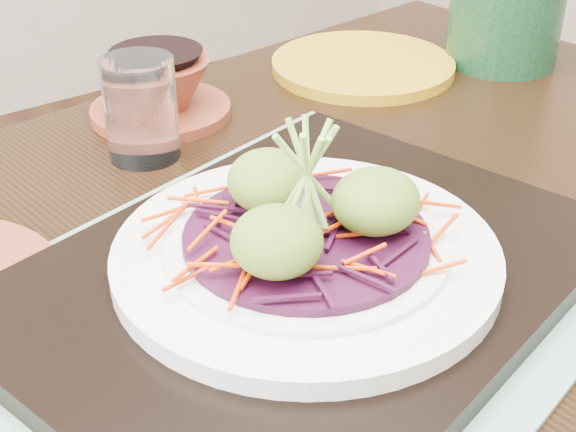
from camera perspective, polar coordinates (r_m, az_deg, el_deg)
dining_table at (r=0.64m, az=2.24°, el=-10.04°), size 1.18×0.85×0.70m
placemat at (r=0.55m, az=1.25°, el=-5.11°), size 0.53×0.45×0.00m
serving_tray at (r=0.55m, az=1.26°, el=-4.18°), size 0.46×0.38×0.02m
white_plate at (r=0.54m, az=1.28°, el=-2.66°), size 0.26×0.26×0.02m
cabbage_bed at (r=0.53m, az=1.30°, el=-1.48°), size 0.16×0.16×0.01m
carrot_julienne at (r=0.52m, az=1.31°, el=-0.75°), size 0.20×0.20×0.01m
guacamole_scoops at (r=0.52m, az=1.37°, el=0.64°), size 0.14×0.13×0.04m
scallion_garnish at (r=0.51m, az=1.36°, el=2.60°), size 0.06×0.06×0.09m
water_glass at (r=0.72m, az=-10.41°, el=7.49°), size 0.08×0.08×0.09m
terracotta_bowl_set at (r=0.81m, az=-9.15°, el=8.78°), size 0.16×0.16×0.06m
yellow_plate at (r=0.92m, az=5.34°, el=10.63°), size 0.21×0.21×0.01m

